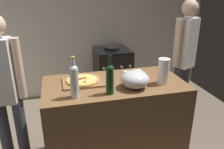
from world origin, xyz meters
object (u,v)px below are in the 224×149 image
at_px(wine_bottle_amber, 74,80).
at_px(pizza, 83,80).
at_px(person_in_red, 184,56).
at_px(wine_bottle_dark, 110,78).
at_px(paper_towel_roll, 164,71).
at_px(stove, 112,74).
at_px(person_in_stripes, 6,90).
at_px(mixing_bowl, 135,79).

bearing_deg(wine_bottle_amber, pizza, 70.92).
relative_size(wine_bottle_amber, person_in_red, 0.22).
bearing_deg(person_in_red, wine_bottle_dark, -148.56).
xyz_separation_m(paper_towel_roll, wine_bottle_amber, (-0.87, -0.09, 0.04)).
bearing_deg(paper_towel_roll, stove, 93.90).
bearing_deg(wine_bottle_dark, person_in_stripes, 161.06).
relative_size(pizza, person_in_red, 0.19).
relative_size(mixing_bowl, stove, 0.30).
bearing_deg(person_in_stripes, wine_bottle_dark, -18.94).
distance_m(paper_towel_roll, person_in_red, 0.87).
relative_size(wine_bottle_dark, person_in_stripes, 0.22).
relative_size(pizza, mixing_bowl, 1.18).
xyz_separation_m(wine_bottle_dark, stove, (0.46, 1.69, -0.63)).
bearing_deg(person_in_stripes, mixing_bowl, -11.77).
bearing_deg(stove, person_in_red, -53.54).
height_order(pizza, person_in_stripes, person_in_stripes).
xyz_separation_m(mixing_bowl, person_in_stripes, (-1.19, 0.25, -0.08)).
relative_size(pizza, wine_bottle_dark, 0.91).
bearing_deg(pizza, paper_towel_roll, -15.01).
distance_m(pizza, wine_bottle_amber, 0.34).
height_order(wine_bottle_dark, person_in_stripes, person_in_stripes).
bearing_deg(wine_bottle_dark, paper_towel_roll, 9.84).
xyz_separation_m(paper_towel_roll, stove, (-0.11, 1.60, -0.61)).
relative_size(mixing_bowl, wine_bottle_dark, 0.77).
relative_size(pizza, paper_towel_roll, 1.24).
bearing_deg(wine_bottle_dark, mixing_bowl, 15.02).
xyz_separation_m(pizza, person_in_red, (1.38, 0.41, 0.03)).
height_order(mixing_bowl, person_in_stripes, person_in_stripes).
height_order(pizza, mixing_bowl, mixing_bowl).
xyz_separation_m(pizza, paper_towel_roll, (0.77, -0.21, 0.10)).
relative_size(pizza, stove, 0.35).
relative_size(mixing_bowl, paper_towel_roll, 1.05).
distance_m(pizza, stove, 1.62).
relative_size(wine_bottle_dark, stove, 0.39).
bearing_deg(person_in_red, person_in_stripes, -169.17).
xyz_separation_m(stove, person_in_stripes, (-1.38, -1.38, 0.48)).
xyz_separation_m(paper_towel_roll, wine_bottle_dark, (-0.57, -0.10, 0.02)).
bearing_deg(pizza, wine_bottle_amber, -109.08).
distance_m(pizza, person_in_stripes, 0.72).
distance_m(pizza, wine_bottle_dark, 0.39).
distance_m(wine_bottle_amber, stove, 1.96).
distance_m(person_in_stripes, person_in_red, 2.14).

